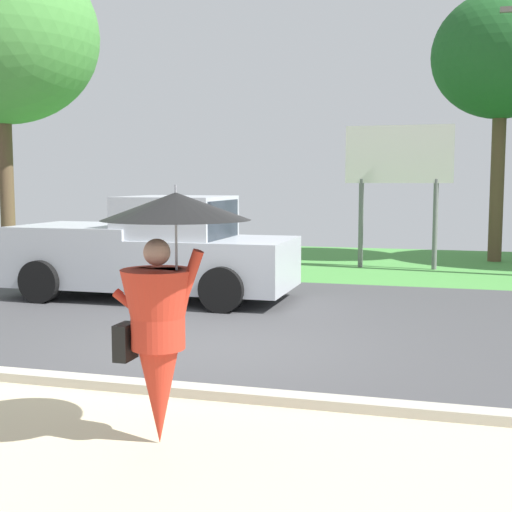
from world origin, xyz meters
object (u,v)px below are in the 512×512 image
Objects in this scene: tree_center_back at (502,56)px; tree_left_far at (1,36)px; pickup_truck at (153,251)px; roadside_billboard at (399,165)px; monk_pedestrian at (164,302)px.

tree_left_far is at bearing -161.44° from tree_center_back.
tree_left_far is at bearing 149.84° from pickup_truck.
roadside_billboard is 10.45m from tree_left_far.
pickup_truck is 1.49× the size of roadside_billboard.
tree_left_far reaches higher than pickup_truck.
pickup_truck is 7.13m from roadside_billboard.
pickup_truck is (-3.05, 6.61, -0.31)m from monk_pedestrian.
pickup_truck is at bearing -125.28° from roadside_billboard.
monk_pedestrian reaches higher than pickup_truck.
monk_pedestrian is 0.41× the size of pickup_truck.
roadside_billboard reaches higher than monk_pedestrian.
roadside_billboard is at bearing -137.15° from tree_center_back.
roadside_billboard is 4.36m from tree_center_back.
pickup_truck is at bearing -129.10° from tree_center_back.
tree_left_far is (-8.81, 10.42, 4.60)m from monk_pedestrian.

